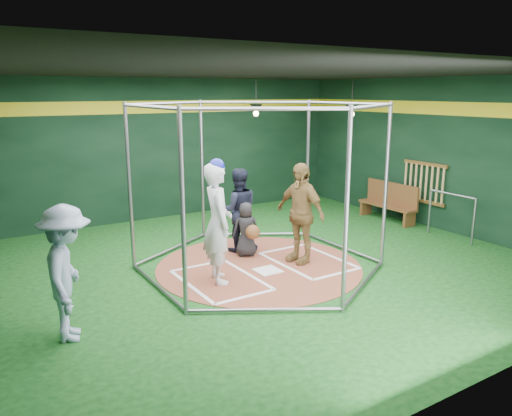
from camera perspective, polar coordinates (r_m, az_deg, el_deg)
room_shell at (r=8.89m, az=0.32°, el=3.99°), size 10.10×9.10×3.53m
clay_disc at (r=9.33m, az=0.33°, el=-6.67°), size 3.80×3.80×0.01m
home_plate at (r=9.09m, az=1.35°, el=-7.15°), size 0.43×0.43×0.01m
batter_box_left at (r=8.68m, az=-4.13°, el=-8.20°), size 1.17×1.77×0.01m
batter_box_right at (r=9.65m, az=5.92°, el=-5.98°), size 1.17×1.77×0.01m
batting_cage at (r=8.93m, az=0.34°, el=2.37°), size 4.05×4.67×3.00m
bat_rack at (r=12.58m, az=18.61°, el=2.78°), size 0.07×1.25×0.98m
pendant_lamp_near at (r=13.00m, az=-0.00°, el=11.28°), size 0.34×0.34×0.90m
pendant_lamp_far at (r=12.82m, az=10.88°, el=11.02°), size 0.34×0.34×0.90m
batter_figure at (r=8.35m, az=-4.40°, el=-1.59°), size 0.65×0.84×2.10m
visitor_leopard at (r=9.36m, az=5.06°, el=-0.56°), size 0.67×1.18×1.89m
catcher_figure at (r=9.74m, az=-1.08°, el=-2.46°), size 0.61×0.65×1.07m
umpire at (r=10.01m, az=-2.06°, el=-0.23°), size 0.99×0.88×1.69m
bystander_blue at (r=6.90m, az=-20.78°, el=-6.99°), size 0.97×1.30×1.80m
dugout_bench at (r=12.95m, az=15.00°, el=0.76°), size 0.38×1.64×0.96m
steel_railing at (r=11.70m, az=21.44°, el=-0.04°), size 0.05×1.18×1.02m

